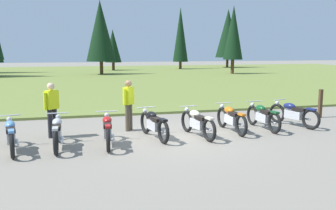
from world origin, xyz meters
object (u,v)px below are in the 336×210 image
Objects in this scene: rider_in_hivis_vest at (52,107)px; motorcycle_cream at (197,122)px; rider_with_back_turned at (129,102)px; motorcycle_silver at (57,132)px; motorcycle_red at (108,130)px; trail_marker_post at (320,104)px; motorcycle_orange at (231,118)px; motorcycle_black at (154,124)px; motorcycle_british_green at (263,116)px; motorcycle_navy at (293,114)px; motorcycle_sky_blue at (11,135)px.

motorcycle_cream is at bearing -12.73° from rider_in_hivis_vest.
rider_with_back_turned is 1.00× the size of rider_in_hivis_vest.
motorcycle_cream is (4.10, 0.31, 0.00)m from motorcycle_silver.
motorcycle_red is 8.70m from trail_marker_post.
rider_in_hivis_vest reaches higher than motorcycle_orange.
motorcycle_orange is 1.26× the size of rider_in_hivis_vest.
rider_in_hivis_vest is at bearing 98.82° from motorcycle_silver.
motorcycle_orange is (1.28, 0.36, 0.00)m from motorcycle_cream.
motorcycle_black is 2.64m from motorcycle_orange.
motorcycle_orange is 1.88× the size of trail_marker_post.
rider_with_back_turned is at bearing 8.44° from rider_in_hivis_vest.
motorcycle_british_green is 4.51m from rider_with_back_turned.
rider_in_hivis_vest is (-0.20, 1.28, 0.51)m from motorcycle_silver.
motorcycle_orange and motorcycle_navy have the same top height.
motorcycle_sky_blue and motorcycle_red have the same top height.
rider_with_back_turned reaches higher than motorcycle_british_green.
motorcycle_sky_blue is 1.86× the size of trail_marker_post.
trail_marker_post is at bearing 3.18° from rider_with_back_turned.
motorcycle_cream is at bearing 4.27° from motorcycle_silver.
motorcycle_silver is 1.00× the size of motorcycle_orange.
trail_marker_post reaches higher than motorcycle_sky_blue.
motorcycle_silver is 2.78m from motorcycle_black.
rider_in_hivis_vest is at bearing -171.56° from rider_with_back_turned.
motorcycle_black is 1.43m from rider_with_back_turned.
motorcycle_cream is at bearing -4.95° from motorcycle_black.
motorcycle_sky_blue is 1.25× the size of rider_in_hivis_vest.
motorcycle_black is at bearing 8.72° from motorcycle_silver.
motorcycle_red is at bearing -166.05° from trail_marker_post.
motorcycle_orange is (2.63, 0.24, 0.00)m from motorcycle_black.
motorcycle_sky_blue is 7.76m from motorcycle_british_green.
rider_in_hivis_vest reaches higher than motorcycle_sky_blue.
motorcycle_sky_blue is 5.27m from motorcycle_cream.
rider_with_back_turned reaches higher than motorcycle_sky_blue.
rider_with_back_turned reaches higher than motorcycle_orange.
motorcycle_cream is at bearing -170.35° from motorcycle_navy.
rider_with_back_turned is at bearing 163.32° from motorcycle_orange.
motorcycle_silver is at bearing -173.45° from motorcycle_british_green.
trail_marker_post is (7.03, 1.63, 0.12)m from motorcycle_black.
motorcycle_navy is at bearing 6.39° from motorcycle_orange.
rider_in_hivis_vest reaches higher than motorcycle_silver.
motorcycle_navy is at bearing 6.85° from motorcycle_silver.
motorcycle_sky_blue is 9.06m from motorcycle_navy.
motorcycle_orange is at bearing 7.07° from motorcycle_silver.
rider_with_back_turned is at bearing 36.81° from motorcycle_silver.
motorcycle_cream and motorcycle_british_green have the same top height.
rider_with_back_turned reaches higher than motorcycle_black.
motorcycle_orange is 1.26× the size of rider_with_back_turned.
motorcycle_cream is 4.43m from rider_in_hivis_vest.
motorcycle_red is 1.88× the size of trail_marker_post.
motorcycle_british_green is (6.56, 0.75, 0.00)m from motorcycle_silver.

